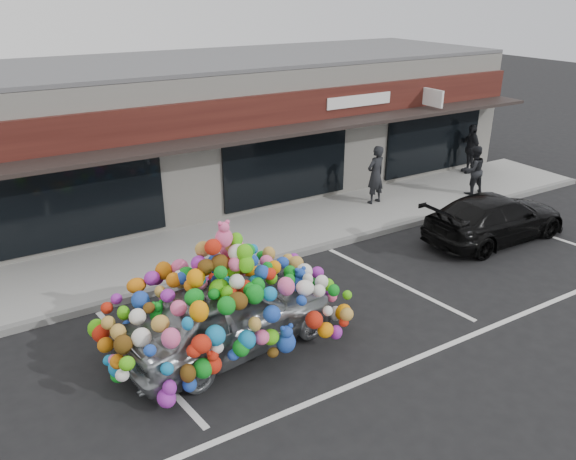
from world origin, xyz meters
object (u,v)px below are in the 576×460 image
pedestrian_a (376,175)px  pedestrian_c (470,149)px  toy_car (229,307)px  black_sedan (495,218)px  pedestrian_b (473,170)px

pedestrian_a → pedestrian_c: bearing=179.6°
toy_car → pedestrian_a: 8.37m
black_sedan → pedestrian_c: bearing=-40.5°
toy_car → pedestrian_b: size_ratio=2.98×
toy_car → pedestrian_a: toy_car is taller
toy_car → black_sedan: toy_car is taller
pedestrian_a → pedestrian_b: pedestrian_a is taller
toy_car → black_sedan: size_ratio=1.09×
toy_car → pedestrian_b: toy_car is taller
black_sedan → pedestrian_a: 3.83m
pedestrian_b → pedestrian_c: size_ratio=0.90×
toy_car → pedestrian_c: toy_car is taller
pedestrian_a → pedestrian_b: size_ratio=1.15×
black_sedan → pedestrian_b: (2.00, 2.64, 0.31)m
pedestrian_a → pedestrian_c: size_ratio=1.04×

